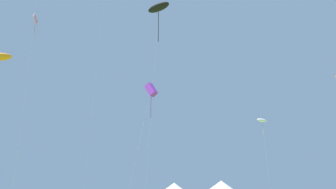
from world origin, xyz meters
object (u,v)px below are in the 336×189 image
(kite_pink_diamond, at_px, (35,22))
(kite_purple_box, at_px, (151,90))
(kite_black_parafoil, at_px, (158,8))
(kite_white_parafoil, at_px, (262,120))
(festival_tent_left, at_px, (221,188))

(kite_pink_diamond, bearing_deg, kite_purple_box, -39.66)
(kite_purple_box, bearing_deg, kite_black_parafoil, 57.88)
(kite_white_parafoil, bearing_deg, kite_purple_box, -134.66)
(kite_white_parafoil, relative_size, festival_tent_left, 2.72)
(kite_white_parafoil, height_order, kite_black_parafoil, kite_black_parafoil)
(kite_white_parafoil, xyz_separation_m, kite_purple_box, (-17.06, -17.26, 0.65))
(kite_purple_box, height_order, festival_tent_left, kite_purple_box)
(kite_black_parafoil, relative_size, kite_pink_diamond, 0.71)
(kite_black_parafoil, bearing_deg, kite_white_parafoil, 44.60)
(kite_white_parafoil, bearing_deg, kite_pink_diamond, 174.04)
(kite_pink_diamond, bearing_deg, kite_black_parafoil, -37.36)
(kite_white_parafoil, height_order, kite_pink_diamond, kite_pink_diamond)
(kite_purple_box, relative_size, festival_tent_left, 2.96)
(kite_white_parafoil, bearing_deg, festival_tent_left, 126.12)
(kite_black_parafoil, distance_m, kite_pink_diamond, 35.21)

